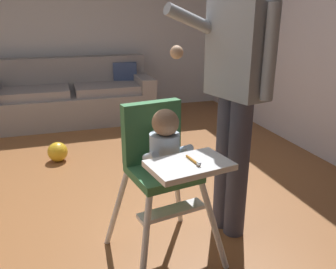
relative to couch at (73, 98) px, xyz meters
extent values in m
cube|color=brown|center=(0.23, -2.40, -0.38)|extent=(5.91, 7.39, 0.10)
cube|color=silver|center=(0.23, 0.52, 0.96)|extent=(5.11, 0.06, 2.58)
cube|color=gray|center=(-0.01, -0.06, -0.13)|extent=(2.16, 0.84, 0.40)
cube|color=gray|center=(-0.01, 0.27, 0.30)|extent=(2.16, 0.22, 0.46)
cube|color=gray|center=(0.98, -0.06, 0.17)|extent=(0.20, 0.84, 0.20)
cube|color=gray|center=(-0.48, -0.11, 0.12)|extent=(0.87, 0.60, 0.11)
cube|color=gray|center=(0.46, -0.11, 0.12)|extent=(0.87, 0.60, 0.11)
cube|color=#3D4C75|center=(0.77, 0.14, 0.27)|extent=(0.35, 0.17, 0.34)
cylinder|color=white|center=(0.17, -3.42, -0.06)|extent=(0.15, 0.19, 0.55)
cylinder|color=white|center=(0.60, -3.34, -0.06)|extent=(0.19, 0.15, 0.55)
cylinder|color=white|center=(0.10, -2.98, -0.06)|extent=(0.19, 0.15, 0.55)
cylinder|color=white|center=(0.53, -2.91, -0.06)|extent=(0.15, 0.19, 0.55)
cube|color=#3E7B4B|center=(0.35, -3.16, 0.24)|extent=(0.42, 0.42, 0.05)
cube|color=#3E7B4B|center=(0.32, -3.01, 0.44)|extent=(0.37, 0.13, 0.36)
cube|color=white|center=(0.40, -3.45, 0.40)|extent=(0.44, 0.32, 0.03)
cube|color=white|center=(0.37, -3.27, 0.04)|extent=(0.41, 0.17, 0.02)
cylinder|color=silver|center=(0.35, -3.18, 0.37)|extent=(0.20, 0.20, 0.22)
sphere|color=#997051|center=(0.35, -3.19, 0.55)|extent=(0.15, 0.15, 0.15)
cylinder|color=silver|center=(0.26, -3.24, 0.38)|extent=(0.07, 0.15, 0.10)
cylinder|color=silver|center=(0.46, -3.20, 0.38)|extent=(0.07, 0.15, 0.10)
cylinder|color=#C67A23|center=(0.42, -3.44, 0.42)|extent=(0.03, 0.13, 0.01)
cube|color=white|center=(0.42, -3.50, 0.43)|extent=(0.01, 0.03, 0.02)
cylinder|color=#404155|center=(0.85, -2.97, 0.15)|extent=(0.14, 0.14, 0.95)
cylinder|color=#404155|center=(0.88, -3.08, 0.15)|extent=(0.14, 0.14, 0.95)
cube|color=#969BA1|center=(0.87, -3.02, 0.91)|extent=(0.30, 0.44, 0.57)
cylinder|color=#969BA1|center=(0.66, -2.89, 1.05)|extent=(0.48, 0.19, 0.23)
sphere|color=tan|center=(0.50, -2.93, 0.89)|extent=(0.08, 0.08, 0.08)
cylinder|color=#969BA1|center=(0.93, -3.26, 0.91)|extent=(0.07, 0.07, 0.52)
sphere|color=gold|center=(-0.25, -1.42, -0.23)|extent=(0.20, 0.20, 0.20)
camera|label=1|loc=(-0.18, -4.91, 1.11)|focal=37.08mm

